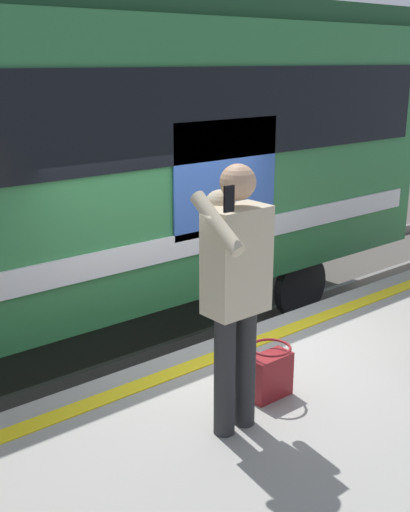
{
  "coord_description": "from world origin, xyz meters",
  "views": [
    {
      "loc": [
        3.49,
        3.95,
        3.35
      ],
      "look_at": [
        0.48,
        0.3,
        1.89
      ],
      "focal_mm": 44.88,
      "sensor_mm": 36.0,
      "label": 1
    }
  ],
  "objects": [
    {
      "name": "ground_plane",
      "position": [
        0.0,
        0.0,
        0.0
      ],
      "size": [
        25.07,
        25.07,
        0.0
      ],
      "primitive_type": "plane",
      "color": "#4C4742"
    },
    {
      "name": "track_rail_near",
      "position": [
        0.0,
        -1.64,
        0.08
      ],
      "size": [
        15.91,
        0.08,
        0.16
      ],
      "primitive_type": "cube",
      "color": "slate",
      "rests_on": "ground"
    },
    {
      "name": "handbag",
      "position": [
        0.47,
        1.04,
        1.18
      ],
      "size": [
        0.33,
        0.3,
        0.4
      ],
      "color": "maroon",
      "rests_on": "platform"
    },
    {
      "name": "track_rail_far",
      "position": [
        0.0,
        -3.08,
        0.08
      ],
      "size": [
        15.91,
        0.08,
        0.16
      ],
      "primitive_type": "cube",
      "color": "slate",
      "rests_on": "ground"
    },
    {
      "name": "passenger",
      "position": [
        0.95,
        1.17,
        2.04
      ],
      "size": [
        0.57,
        0.55,
        1.77
      ],
      "color": "#262628",
      "rests_on": "platform"
    },
    {
      "name": "safety_line",
      "position": [
        0.0,
        0.3,
        1.0
      ],
      "size": [
        12.0,
        0.16,
        0.01
      ],
      "primitive_type": "cube",
      "color": "yellow",
      "rests_on": "platform"
    }
  ]
}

